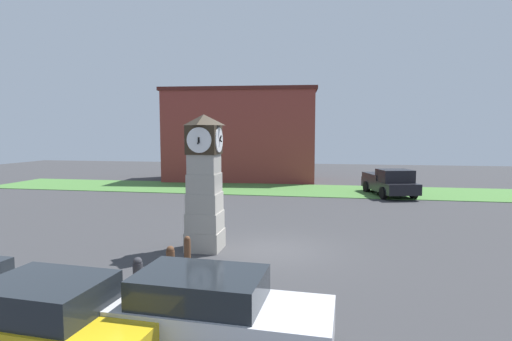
# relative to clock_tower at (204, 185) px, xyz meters

# --- Properties ---
(ground_plane) EXTENTS (85.39, 85.39, 0.00)m
(ground_plane) POSITION_rel_clock_tower_xyz_m (2.47, 0.29, -2.35)
(ground_plane) COLOR #38383A
(clock_tower) EXTENTS (1.36, 1.38, 4.87)m
(clock_tower) POSITION_rel_clock_tower_xyz_m (0.00, 0.00, 0.00)
(clock_tower) COLOR #9E998F
(clock_tower) RESTS_ON ground_plane
(bollard_near_tower) EXTENTS (0.29, 0.29, 0.98)m
(bollard_near_tower) POSITION_rel_clock_tower_xyz_m (-0.50, -5.85, -1.85)
(bollard_near_tower) COLOR maroon
(bollard_near_tower) RESTS_ON ground_plane
(bollard_mid_row) EXTENTS (0.25, 0.25, 1.09)m
(bollard_mid_row) POSITION_rel_clock_tower_xyz_m (-0.34, -4.52, -1.80)
(bollard_mid_row) COLOR #333338
(bollard_mid_row) RESTS_ON ground_plane
(bollard_far_row) EXTENTS (0.24, 0.24, 0.99)m
(bollard_far_row) POSITION_rel_clock_tower_xyz_m (-0.06, -3.07, -1.85)
(bollard_far_row) COLOR brown
(bollard_far_row) RESTS_ON ground_plane
(bollard_end_row) EXTENTS (0.21, 0.21, 0.98)m
(bollard_end_row) POSITION_rel_clock_tower_xyz_m (0.02, -1.90, -1.85)
(bollard_end_row) COLOR brown
(bollard_end_row) RESTS_ON ground_plane
(car_near_tower) EXTENTS (3.98, 2.13, 1.50)m
(car_near_tower) POSITION_rel_clock_tower_xyz_m (-0.54, -7.32, -1.59)
(car_near_tower) COLOR gold
(car_near_tower) RESTS_ON ground_plane
(car_by_building) EXTENTS (4.47, 2.03, 1.53)m
(car_by_building) POSITION_rel_clock_tower_xyz_m (2.20, -6.52, -1.57)
(car_by_building) COLOR silver
(car_by_building) RESTS_ON ground_plane
(pickup_truck) EXTENTS (3.33, 5.44, 1.85)m
(pickup_truck) POSITION_rel_clock_tower_xyz_m (8.48, 14.46, -1.42)
(pickup_truck) COLOR black
(pickup_truck) RESTS_ON ground_plane
(warehouse_blue_far) EXTENTS (13.92, 7.33, 8.14)m
(warehouse_blue_far) POSITION_rel_clock_tower_xyz_m (-3.48, 21.98, 1.73)
(warehouse_blue_far) COLOR maroon
(warehouse_blue_far) RESTS_ON ground_plane
(grass_verge_far) EXTENTS (51.24, 6.39, 0.04)m
(grass_verge_far) POSITION_rel_clock_tower_xyz_m (3.61, 15.94, -2.33)
(grass_verge_far) COLOR #477A38
(grass_verge_far) RESTS_ON ground_plane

